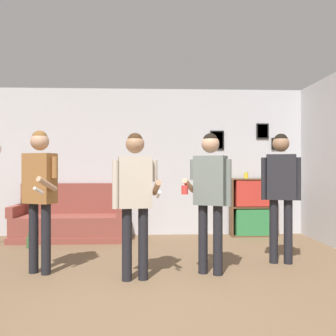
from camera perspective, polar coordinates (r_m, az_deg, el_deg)
name	(u,v)px	position (r m, az deg, el deg)	size (l,w,h in m)	color
ground_plane	(149,323)	(3.23, -2.90, -22.54)	(20.00, 20.00, 0.00)	brown
wall_back	(151,162)	(6.95, -2.60, 0.96)	(8.05, 0.08, 2.70)	silver
couch	(71,222)	(6.75, -14.63, -7.90)	(1.90, 0.80, 0.96)	brown
bookshelf	(253,207)	(7.01, 12.83, -5.85)	(0.83, 0.30, 1.04)	brown
person_player_foreground_left	(40,186)	(4.63, -18.98, -2.55)	(0.46, 0.57, 1.68)	black
person_player_foreground_center	(135,190)	(4.14, -5.04, -3.38)	(0.54, 0.43, 1.63)	black
person_watcher_holding_cup	(210,188)	(4.39, 6.45, -3.03)	(0.58, 0.35, 1.64)	black
person_spectator_near_bookshelf	(281,184)	(5.07, 16.82, -2.29)	(0.49, 0.29, 1.68)	black
bottle_on_floor	(29,242)	(6.26, -20.46, -10.53)	(0.07, 0.07, 0.24)	#3D6638
drinking_cup	(246,175)	(6.95, 11.82, -1.12)	(0.07, 0.07, 0.11)	yellow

